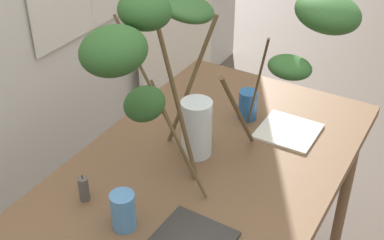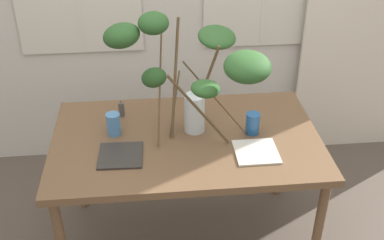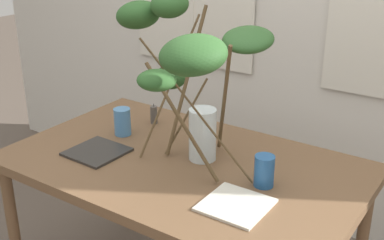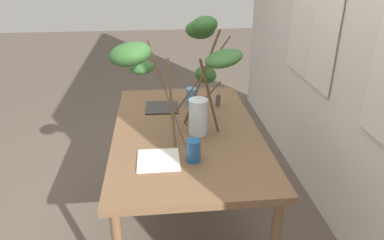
% 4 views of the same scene
% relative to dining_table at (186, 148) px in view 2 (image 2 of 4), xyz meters
% --- Properties ---
extents(ground, '(14.00, 14.00, 0.00)m').
position_rel_dining_table_xyz_m(ground, '(0.00, 0.00, -0.71)').
color(ground, brown).
extents(dining_table, '(1.44, 0.89, 0.78)m').
position_rel_dining_table_xyz_m(dining_table, '(0.00, 0.00, 0.00)').
color(dining_table, brown).
rests_on(dining_table, ground).
extents(vase_with_branches, '(0.81, 0.76, 0.67)m').
position_rel_dining_table_xyz_m(vase_with_branches, '(0.00, 0.01, 0.51)').
color(vase_with_branches, silver).
rests_on(vase_with_branches, dining_table).
extents(drinking_glass_blue_left, '(0.08, 0.08, 0.13)m').
position_rel_dining_table_xyz_m(drinking_glass_blue_left, '(-0.39, 0.07, 0.13)').
color(drinking_glass_blue_left, '#4C84BC').
rests_on(drinking_glass_blue_left, dining_table).
extents(drinking_glass_blue_right, '(0.08, 0.08, 0.12)m').
position_rel_dining_table_xyz_m(drinking_glass_blue_right, '(0.36, 0.01, 0.13)').
color(drinking_glass_blue_right, '#235693').
rests_on(drinking_glass_blue_right, dining_table).
extents(plate_square_left, '(0.23, 0.23, 0.01)m').
position_rel_dining_table_xyz_m(plate_square_left, '(-0.35, -0.14, 0.07)').
color(plate_square_left, '#2D2B28').
rests_on(plate_square_left, dining_table).
extents(plate_square_right, '(0.22, 0.22, 0.01)m').
position_rel_dining_table_xyz_m(plate_square_right, '(0.35, -0.18, 0.07)').
color(plate_square_right, silver).
rests_on(plate_square_right, dining_table).
extents(pillar_candle, '(0.03, 0.03, 0.10)m').
position_rel_dining_table_xyz_m(pillar_candle, '(-0.35, 0.26, 0.11)').
color(pillar_candle, '#514C47').
rests_on(pillar_candle, dining_table).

